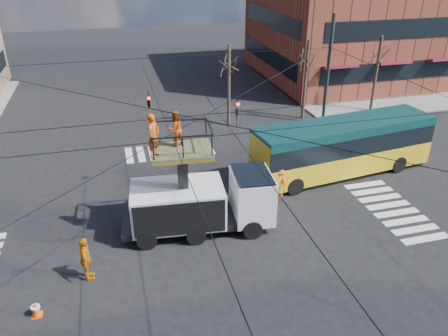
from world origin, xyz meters
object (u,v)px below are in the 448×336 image
utility_truck (201,192)px  flagger (280,182)px  worker_ground (86,259)px  traffic_cone (36,309)px  city_bus (343,146)px

utility_truck → flagger: (4.63, 1.80, -1.13)m
worker_ground → flagger: worker_ground is taller
traffic_cone → flagger: bearing=26.0°
worker_ground → flagger: size_ratio=1.12×
utility_truck → city_bus: (9.14, 3.50, -0.28)m
utility_truck → city_bus: utility_truck is taller
traffic_cone → worker_ground: size_ratio=0.32×
utility_truck → city_bus: size_ratio=0.65×
utility_truck → city_bus: 9.79m
utility_truck → flagger: bearing=26.5°
city_bus → traffic_cone: size_ratio=17.70×
worker_ground → city_bus: bearing=-70.7°
city_bus → worker_ground: (-14.34, -5.79, -0.75)m
utility_truck → traffic_cone: 8.19m
city_bus → worker_ground: bearing=-165.2°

